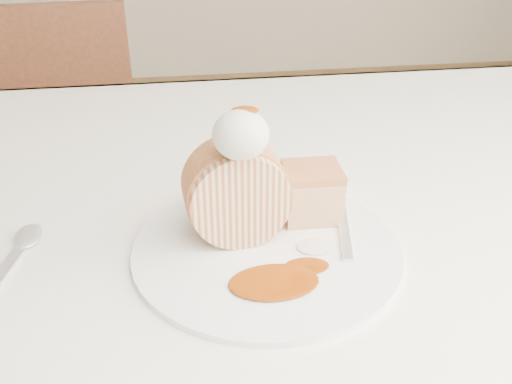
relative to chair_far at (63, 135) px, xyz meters
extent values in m
cube|color=silver|center=(0.39, -0.84, 0.25)|extent=(1.40, 0.90, 0.04)
cube|color=silver|center=(0.39, -0.40, 0.13)|extent=(1.40, 0.01, 0.28)
cylinder|color=brown|center=(1.01, -0.47, -0.13)|extent=(0.06, 0.06, 0.71)
cube|color=brown|center=(-0.01, 0.08, -0.07)|extent=(0.42, 0.42, 0.04)
cube|color=brown|center=(0.01, -0.10, 0.15)|extent=(0.40, 0.06, 0.42)
cylinder|color=brown|center=(0.15, 0.26, -0.29)|extent=(0.03, 0.03, 0.39)
cylinder|color=brown|center=(-0.19, 0.24, -0.29)|extent=(0.03, 0.03, 0.39)
cylinder|color=brown|center=(0.18, -0.08, -0.29)|extent=(0.03, 0.03, 0.39)
cylinder|color=brown|center=(-0.16, -0.10, -0.29)|extent=(0.03, 0.03, 0.39)
cylinder|color=white|center=(0.39, -0.98, 0.27)|extent=(0.29, 0.29, 0.01)
cylinder|color=beige|center=(0.37, -0.95, 0.33)|extent=(0.11, 0.07, 0.11)
cube|color=#BF7C48|center=(0.45, -0.92, 0.30)|extent=(0.06, 0.06, 0.05)
ellipsoid|color=silver|center=(0.37, -0.98, 0.41)|extent=(0.06, 0.06, 0.05)
ellipsoid|color=#782F05|center=(0.37, -0.97, 0.43)|extent=(0.03, 0.02, 0.01)
cube|color=silver|center=(0.48, -0.96, 0.28)|extent=(0.06, 0.17, 0.00)
camera|label=1|loc=(0.31, -1.47, 0.63)|focal=40.00mm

